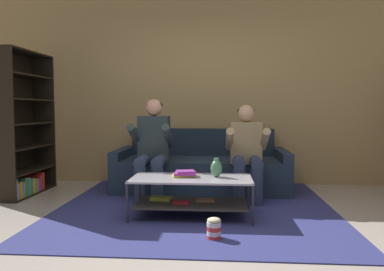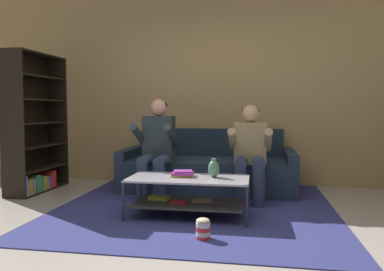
{
  "view_description": "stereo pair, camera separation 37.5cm",
  "coord_description": "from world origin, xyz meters",
  "px_view_note": "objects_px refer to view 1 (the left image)",
  "views": [
    {
      "loc": [
        0.28,
        -3.1,
        1.09
      ],
      "look_at": [
        -0.03,
        0.95,
        0.81
      ],
      "focal_mm": 35.0,
      "sensor_mm": 36.0,
      "label": 1
    },
    {
      "loc": [
        0.65,
        -3.05,
        1.09
      ],
      "look_at": [
        -0.03,
        0.95,
        0.81
      ],
      "focal_mm": 35.0,
      "sensor_mm": 36.0,
      "label": 2
    }
  ],
  "objects_px": {
    "vase": "(216,168)",
    "book_stack": "(185,174)",
    "coffee_table": "(190,191)",
    "person_seated_left": "(153,145)",
    "popcorn_tub": "(214,228)",
    "person_seated_right": "(247,148)",
    "bookshelf": "(20,137)",
    "couch": "(201,169)"
  },
  "relations": [
    {
      "from": "coffee_table",
      "to": "couch",
      "type": "bearing_deg",
      "value": 88.09
    },
    {
      "from": "person_seated_right",
      "to": "popcorn_tub",
      "type": "relative_size",
      "value": 6.19
    },
    {
      "from": "couch",
      "to": "bookshelf",
      "type": "bearing_deg",
      "value": -168.46
    },
    {
      "from": "coffee_table",
      "to": "person_seated_left",
      "type": "bearing_deg",
      "value": 124.43
    },
    {
      "from": "coffee_table",
      "to": "popcorn_tub",
      "type": "xyz_separation_m",
      "value": [
        0.25,
        -0.64,
        -0.17
      ]
    },
    {
      "from": "vase",
      "to": "person_seated_left",
      "type": "bearing_deg",
      "value": 137.64
    },
    {
      "from": "person_seated_left",
      "to": "popcorn_tub",
      "type": "distance_m",
      "value": 1.71
    },
    {
      "from": "vase",
      "to": "book_stack",
      "type": "distance_m",
      "value": 0.33
    },
    {
      "from": "person_seated_left",
      "to": "coffee_table",
      "type": "relative_size",
      "value": 1.0
    },
    {
      "from": "book_stack",
      "to": "bookshelf",
      "type": "height_order",
      "value": "bookshelf"
    },
    {
      "from": "person_seated_left",
      "to": "book_stack",
      "type": "bearing_deg",
      "value": -57.16
    },
    {
      "from": "person_seated_right",
      "to": "vase",
      "type": "distance_m",
      "value": 0.8
    },
    {
      "from": "couch",
      "to": "popcorn_tub",
      "type": "xyz_separation_m",
      "value": [
        0.2,
        -1.96,
        -0.18
      ]
    },
    {
      "from": "couch",
      "to": "vase",
      "type": "height_order",
      "value": "couch"
    },
    {
      "from": "couch",
      "to": "person_seated_left",
      "type": "xyz_separation_m",
      "value": [
        -0.57,
        -0.55,
        0.39
      ]
    },
    {
      "from": "person_seated_left",
      "to": "bookshelf",
      "type": "bearing_deg",
      "value": 177.13
    },
    {
      "from": "couch",
      "to": "person_seated_right",
      "type": "xyz_separation_m",
      "value": [
        0.57,
        -0.56,
        0.35
      ]
    },
    {
      "from": "couch",
      "to": "person_seated_left",
      "type": "height_order",
      "value": "person_seated_left"
    },
    {
      "from": "couch",
      "to": "bookshelf",
      "type": "xyz_separation_m",
      "value": [
        -2.29,
        -0.47,
        0.47
      ]
    },
    {
      "from": "couch",
      "to": "person_seated_right",
      "type": "distance_m",
      "value": 0.87
    },
    {
      "from": "coffee_table",
      "to": "person_seated_right",
      "type": "bearing_deg",
      "value": 51.09
    },
    {
      "from": "bookshelf",
      "to": "person_seated_left",
      "type": "bearing_deg",
      "value": -2.87
    },
    {
      "from": "couch",
      "to": "book_stack",
      "type": "bearing_deg",
      "value": -94.71
    },
    {
      "from": "person_seated_left",
      "to": "vase",
      "type": "xyz_separation_m",
      "value": [
        0.78,
        -0.72,
        -0.17
      ]
    },
    {
      "from": "coffee_table",
      "to": "bookshelf",
      "type": "distance_m",
      "value": 2.45
    },
    {
      "from": "bookshelf",
      "to": "popcorn_tub",
      "type": "relative_size",
      "value": 9.84
    },
    {
      "from": "book_stack",
      "to": "coffee_table",
      "type": "bearing_deg",
      "value": -37.63
    },
    {
      "from": "coffee_table",
      "to": "bookshelf",
      "type": "height_order",
      "value": "bookshelf"
    },
    {
      "from": "person_seated_left",
      "to": "popcorn_tub",
      "type": "relative_size",
      "value": 6.58
    },
    {
      "from": "popcorn_tub",
      "to": "bookshelf",
      "type": "bearing_deg",
      "value": 149.04
    },
    {
      "from": "person_seated_left",
      "to": "vase",
      "type": "distance_m",
      "value": 1.07
    },
    {
      "from": "vase",
      "to": "book_stack",
      "type": "relative_size",
      "value": 0.74
    },
    {
      "from": "couch",
      "to": "person_seated_left",
      "type": "relative_size",
      "value": 1.88
    },
    {
      "from": "person_seated_right",
      "to": "book_stack",
      "type": "height_order",
      "value": "person_seated_right"
    },
    {
      "from": "person_seated_left",
      "to": "person_seated_right",
      "type": "relative_size",
      "value": 1.06
    },
    {
      "from": "coffee_table",
      "to": "popcorn_tub",
      "type": "bearing_deg",
      "value": -68.89
    },
    {
      "from": "person_seated_right",
      "to": "book_stack",
      "type": "xyz_separation_m",
      "value": [
        -0.67,
        -0.71,
        -0.2
      ]
    },
    {
      "from": "vase",
      "to": "book_stack",
      "type": "xyz_separation_m",
      "value": [
        -0.32,
        -0.0,
        -0.06
      ]
    },
    {
      "from": "person_seated_left",
      "to": "book_stack",
      "type": "xyz_separation_m",
      "value": [
        0.46,
        -0.72,
        -0.23
      ]
    },
    {
      "from": "bookshelf",
      "to": "popcorn_tub",
      "type": "bearing_deg",
      "value": -30.96
    },
    {
      "from": "person_seated_left",
      "to": "person_seated_right",
      "type": "height_order",
      "value": "person_seated_left"
    },
    {
      "from": "person_seated_left",
      "to": "popcorn_tub",
      "type": "height_order",
      "value": "person_seated_left"
    }
  ]
}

